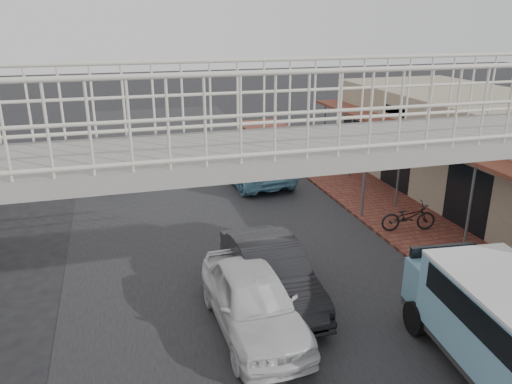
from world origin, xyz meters
TOP-DOWN VIEW (x-y plane):
  - ground at (0.00, 0.00)m, footprint 120.00×120.00m
  - road_strip at (0.00, 0.00)m, footprint 10.00×60.00m
  - sidewalk at (6.50, 3.00)m, footprint 3.00×40.00m
  - shophouse_row at (10.97, 4.00)m, footprint 7.20×18.00m
  - footbridge at (0.00, -4.00)m, footprint 16.40×2.40m
  - white_hatchback at (-0.50, -1.03)m, footprint 1.92×4.51m
  - dark_sedan at (0.30, 0.14)m, footprint 1.72×4.63m
  - angkot_curb at (2.50, 9.90)m, footprint 2.96×5.46m
  - angkot_far at (-3.57, 11.88)m, footprint 2.18×4.33m
  - angkot_van at (3.79, -3.98)m, footprint 2.45×4.64m
  - motorcycle_near at (6.07, 2.85)m, footprint 1.96×0.96m
  - motorcycle_far at (5.49, 12.23)m, footprint 1.77×0.80m
  - arrow_sign at (5.90, 4.72)m, footprint 1.80×1.21m

SIDE VIEW (x-z plane):
  - ground at x=0.00m, z-range 0.00..0.00m
  - road_strip at x=0.00m, z-range 0.00..0.01m
  - sidewalk at x=6.50m, z-range 0.00..0.10m
  - motorcycle_near at x=6.07m, z-range 0.10..1.08m
  - angkot_far at x=-3.57m, z-range 0.00..1.21m
  - motorcycle_far at x=5.49m, z-range 0.10..1.13m
  - angkot_curb at x=2.50m, z-range 0.00..1.45m
  - dark_sedan at x=0.30m, z-range 0.00..1.51m
  - white_hatchback at x=-0.50m, z-range 0.00..1.52m
  - angkot_van at x=3.79m, z-range 0.29..2.48m
  - shophouse_row at x=10.97m, z-range 0.01..4.01m
  - arrow_sign at x=5.90m, z-range 1.02..3.99m
  - footbridge at x=0.00m, z-range 0.01..6.35m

